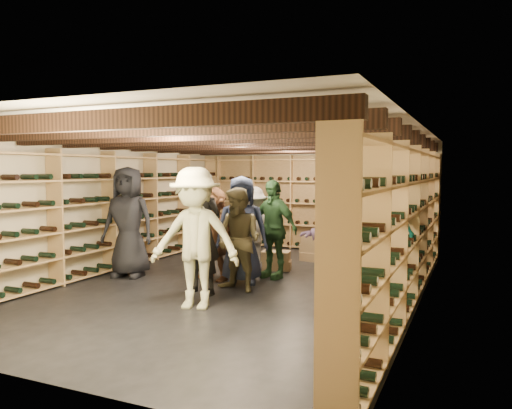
{
  "coord_description": "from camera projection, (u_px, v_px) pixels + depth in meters",
  "views": [
    {
      "loc": [
        3.42,
        -7.05,
        1.82
      ],
      "look_at": [
        0.21,
        0.2,
        1.26
      ],
      "focal_mm": 35.0,
      "sensor_mm": 36.0,
      "label": 1
    }
  ],
  "objects": [
    {
      "name": "person_5",
      "position": [
        213.0,
        233.0,
        8.25
      ],
      "size": [
        1.5,
        0.89,
        1.54
      ],
      "primitive_type": "imported",
      "rotation": [
        0.0,
        0.0,
        -0.33
      ],
      "color": "brown",
      "rests_on": "ground"
    },
    {
      "name": "wine_rack_left",
      "position": [
        109.0,
        211.0,
        8.9
      ],
      "size": [
        0.32,
        7.5,
        2.15
      ],
      "color": "tan",
      "rests_on": "ground"
    },
    {
      "name": "person_0",
      "position": [
        128.0,
        222.0,
        8.46
      ],
      "size": [
        1.01,
        0.76,
        1.87
      ],
      "primitive_type": "imported",
      "rotation": [
        0.0,
        0.0,
        0.19
      ],
      "color": "black",
      "rests_on": "ground"
    },
    {
      "name": "crate_stack_left",
      "position": [
        315.0,
        248.0,
        9.95
      ],
      "size": [
        0.55,
        0.4,
        0.51
      ],
      "rotation": [
        0.0,
        0.0,
        -0.16
      ],
      "color": "#A78458",
      "rests_on": "ground"
    },
    {
      "name": "person_10",
      "position": [
        273.0,
        229.0,
        8.37
      ],
      "size": [
        1.04,
        0.65,
        1.65
      ],
      "primitive_type": "imported",
      "rotation": [
        0.0,
        0.0,
        -0.27
      ],
      "color": "#27512A",
      "rests_on": "ground"
    },
    {
      "name": "person_9",
      "position": [
        252.0,
        230.0,
        8.81
      ],
      "size": [
        1.1,
        0.8,
        1.52
      ],
      "primitive_type": "imported",
      "rotation": [
        0.0,
        0.0,
        0.26
      ],
      "color": "#ADA69E",
      "rests_on": "ground"
    },
    {
      "name": "person_11",
      "position": [
        342.0,
        242.0,
        7.3
      ],
      "size": [
        1.47,
        1.0,
        1.52
      ],
      "primitive_type": "imported",
      "rotation": [
        0.0,
        0.0,
        -0.43
      ],
      "color": "slate",
      "rests_on": "ground"
    },
    {
      "name": "wine_rack_right",
      "position": [
        407.0,
        224.0,
        6.83
      ],
      "size": [
        0.32,
        7.5,
        2.15
      ],
      "color": "tan",
      "rests_on": "ground"
    },
    {
      "name": "person_4",
      "position": [
        378.0,
        235.0,
        6.94
      ],
      "size": [
        1.15,
        0.73,
        1.82
      ],
      "primitive_type": "imported",
      "rotation": [
        0.0,
        0.0,
        -0.3
      ],
      "color": "#117670",
      "rests_on": "ground"
    },
    {
      "name": "ceiling_joists",
      "position": [
        238.0,
        141.0,
        7.78
      ],
      "size": [
        5.4,
        7.12,
        0.18
      ],
      "color": "black",
      "rests_on": "ground"
    },
    {
      "name": "person_2",
      "position": [
        239.0,
        240.0,
        7.43
      ],
      "size": [
        0.87,
        0.75,
        1.55
      ],
      "primitive_type": "imported",
      "rotation": [
        0.0,
        0.0,
        -0.23
      ],
      "color": "brown",
      "rests_on": "ground"
    },
    {
      "name": "person_1",
      "position": [
        202.0,
        233.0,
        7.27
      ],
      "size": [
        0.71,
        0.52,
        1.79
      ],
      "primitive_type": "imported",
      "rotation": [
        0.0,
        0.0,
        -0.15
      ],
      "color": "black",
      "rests_on": "ground"
    },
    {
      "name": "walls",
      "position": [
        239.0,
        209.0,
        7.86
      ],
      "size": [
        5.52,
        8.02,
        2.4
      ],
      "color": "#C3B697",
      "rests_on": "ground"
    },
    {
      "name": "crate_stack_right",
      "position": [
        276.0,
        260.0,
        9.07
      ],
      "size": [
        0.56,
        0.44,
        0.34
      ],
      "rotation": [
        0.0,
        0.0,
        0.23
      ],
      "color": "#A78458",
      "rests_on": "ground"
    },
    {
      "name": "crate_loose",
      "position": [
        366.0,
        259.0,
        9.71
      ],
      "size": [
        0.53,
        0.38,
        0.17
      ],
      "primitive_type": "cube",
      "rotation": [
        0.0,
        0.0,
        -0.11
      ],
      "color": "#A78458",
      "rests_on": "ground"
    },
    {
      "name": "person_8",
      "position": [
        391.0,
        227.0,
        8.01
      ],
      "size": [
        1.05,
        0.93,
        1.81
      ],
      "primitive_type": "imported",
      "rotation": [
        0.0,
        0.0,
        -0.32
      ],
      "color": "#491F1C",
      "rests_on": "ground"
    },
    {
      "name": "ground",
      "position": [
        239.0,
        284.0,
        7.94
      ],
      "size": [
        8.0,
        8.0,
        0.0
      ],
      "primitive_type": "plane",
      "color": "black",
      "rests_on": "ground"
    },
    {
      "name": "ceiling",
      "position": [
        238.0,
        132.0,
        7.77
      ],
      "size": [
        5.5,
        8.0,
        0.01
      ],
      "primitive_type": "cube",
      "color": "#BDB2A2",
      "rests_on": "walls"
    },
    {
      "name": "person_6",
      "position": [
        242.0,
        230.0,
        7.97
      ],
      "size": [
        0.99,
        0.84,
        1.72
      ],
      "primitive_type": "imported",
      "rotation": [
        0.0,
        0.0,
        0.43
      ],
      "color": "#222C49",
      "rests_on": "ground"
    },
    {
      "name": "wine_rack_back",
      "position": [
        312.0,
        202.0,
        11.36
      ],
      "size": [
        4.7,
        0.3,
        2.15
      ],
      "color": "tan",
      "rests_on": "ground"
    },
    {
      "name": "person_3",
      "position": [
        195.0,
        238.0,
        6.51
      ],
      "size": [
        1.31,
        0.92,
        1.85
      ],
      "primitive_type": "imported",
      "rotation": [
        0.0,
        0.0,
        0.21
      ],
      "color": "beige",
      "rests_on": "ground"
    }
  ]
}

